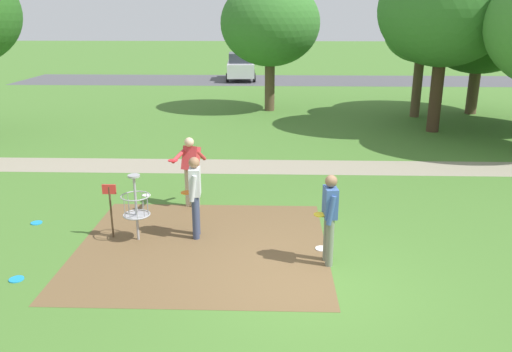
{
  "coord_description": "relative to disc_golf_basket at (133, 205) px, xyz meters",
  "views": [
    {
      "loc": [
        -0.67,
        -7.83,
        4.42
      ],
      "look_at": [
        -1.02,
        2.84,
        1.0
      ],
      "focal_mm": 35.71,
      "sensor_mm": 36.0,
      "label": 1
    }
  ],
  "objects": [
    {
      "name": "dirt_tee_pad",
      "position": [
        1.41,
        -0.28,
        -0.75
      ],
      "size": [
        4.91,
        4.56,
        0.01
      ],
      "primitive_type": "cube",
      "color": "brown",
      "rests_on": "ground"
    },
    {
      "name": "tree_near_left",
      "position": [
        2.64,
        14.66,
        3.22
      ],
      "size": [
        4.52,
        4.52,
        5.91
      ],
      "color": "brown",
      "rests_on": "ground"
    },
    {
      "name": "tree_mid_center",
      "position": [
        9.15,
        13.32,
        2.97
      ],
      "size": [
        3.25,
        3.25,
        5.14
      ],
      "color": "brown",
      "rests_on": "ground"
    },
    {
      "name": "tree_mid_right",
      "position": [
        9.06,
        10.33,
        3.78
      ],
      "size": [
        4.87,
        4.87,
        6.62
      ],
      "color": "#422D1E",
      "rests_on": "ground"
    },
    {
      "name": "parked_car_leftmost",
      "position": [
        0.55,
        26.34,
        0.17
      ],
      "size": [
        2.16,
        4.3,
        1.84
      ],
      "color": "silver",
      "rests_on": "ground"
    },
    {
      "name": "player_waiting_left",
      "position": [
        3.82,
        -0.91,
        0.21
      ],
      "size": [
        0.42,
        0.48,
        1.71
      ],
      "color": "slate",
      "rests_on": "ground"
    },
    {
      "name": "ground_plane",
      "position": [
        3.45,
        -1.62,
        -0.75
      ],
      "size": [
        160.0,
        160.0,
        0.0
      ],
      "primitive_type": "plane",
      "color": "#47752D"
    },
    {
      "name": "disc_golf_basket",
      "position": [
        0.0,
        0.0,
        0.0
      ],
      "size": [
        0.98,
        0.58,
        1.39
      ],
      "color": "#9E9EA3",
      "rests_on": "ground"
    },
    {
      "name": "frisbee_far_left",
      "position": [
        -1.65,
        -1.72,
        -0.74
      ],
      "size": [
        0.25,
        0.25,
        0.02
      ],
      "primitive_type": "cylinder",
      "color": "#1E93DB",
      "rests_on": "ground"
    },
    {
      "name": "frisbee_by_tee",
      "position": [
        3.77,
        -0.34,
        -0.74
      ],
      "size": [
        0.25,
        0.25,
        0.02
      ],
      "primitive_type": "cylinder",
      "color": "white",
      "rests_on": "ground"
    },
    {
      "name": "gravel_path",
      "position": [
        3.45,
        5.26,
        -0.75
      ],
      "size": [
        40.0,
        1.51,
        0.0
      ],
      "primitive_type": "cube",
      "color": "gray",
      "rests_on": "ground"
    },
    {
      "name": "tree_near_right",
      "position": [
        11.94,
        14.16,
        3.33
      ],
      "size": [
        5.35,
        5.35,
        6.37
      ],
      "color": "brown",
      "rests_on": "ground"
    },
    {
      "name": "frisbee_mid_grass",
      "position": [
        -0.4,
        2.61,
        -0.74
      ],
      "size": [
        0.21,
        0.21,
        0.02
      ],
      "primitive_type": "cylinder",
      "color": "white",
      "rests_on": "ground"
    },
    {
      "name": "player_foreground_watching",
      "position": [
        1.23,
        0.18,
        0.21
      ],
      "size": [
        0.41,
        0.48,
        1.71
      ],
      "color": "#384260",
      "rests_on": "ground"
    },
    {
      "name": "frisbee_near_basket",
      "position": [
        -2.41,
        0.76,
        -0.74
      ],
      "size": [
        0.24,
        0.24,
        0.02
      ],
      "primitive_type": "cylinder",
      "color": "#1E93DB",
      "rests_on": "ground"
    },
    {
      "name": "parking_lot_strip",
      "position": [
        3.45,
        26.17,
        -0.75
      ],
      "size": [
        36.0,
        6.0,
        0.01
      ],
      "primitive_type": "cube",
      "color": "#4C4C51",
      "rests_on": "ground"
    },
    {
      "name": "player_throwing",
      "position": [
        0.88,
        1.88,
        0.23
      ],
      "size": [
        0.76,
        0.98,
        1.71
      ],
      "color": "tan",
      "rests_on": "ground"
    }
  ]
}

